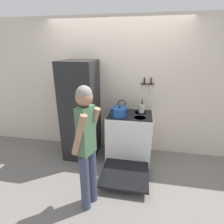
{
  "coord_description": "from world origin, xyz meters",
  "views": [
    {
      "loc": [
        0.49,
        -3.26,
        1.99
      ],
      "look_at": [
        -0.0,
        -0.47,
        0.96
      ],
      "focal_mm": 28.0,
      "sensor_mm": 36.0,
      "label": 1
    }
  ],
  "objects": [
    {
      "name": "dutch_oven_pot",
      "position": [
        0.12,
        -0.44,
        0.97
      ],
      "size": [
        0.32,
        0.28,
        0.19
      ],
      "color": "#1E4C9E",
      "rests_on": "stove_range"
    },
    {
      "name": "wall_back",
      "position": [
        0.0,
        0.03,
        1.27
      ],
      "size": [
        10.0,
        0.06,
        2.55
      ],
      "color": "beige",
      "rests_on": "ground_plane"
    },
    {
      "name": "ground_plane",
      "position": [
        0.0,
        0.0,
        0.0
      ],
      "size": [
        14.0,
        14.0,
        0.0
      ],
      "primitive_type": "plane",
      "color": "slate"
    },
    {
      "name": "person",
      "position": [
        -0.12,
        -1.52,
        0.93
      ],
      "size": [
        0.34,
        0.39,
        1.63
      ],
      "rotation": [
        0.0,
        0.0,
        1.23
      ],
      "color": "#38425B",
      "rests_on": "ground_plane"
    },
    {
      "name": "tea_kettle",
      "position": [
        0.13,
        -0.19,
        0.95
      ],
      "size": [
        0.24,
        0.19,
        0.23
      ],
      "color": "black",
      "rests_on": "stove_range"
    },
    {
      "name": "utensil_jar",
      "position": [
        0.5,
        -0.18,
        0.96
      ],
      "size": [
        0.1,
        0.1,
        0.27
      ],
      "color": "silver",
      "rests_on": "stove_range"
    },
    {
      "name": "refrigerator",
      "position": [
        -0.61,
        -0.34,
        0.91
      ],
      "size": [
        0.59,
        0.7,
        1.81
      ],
      "color": "black",
      "rests_on": "ground_plane"
    },
    {
      "name": "stove_range",
      "position": [
        0.3,
        -0.36,
        0.44
      ],
      "size": [
        0.8,
        1.34,
        0.88
      ],
      "color": "white",
      "rests_on": "ground_plane"
    },
    {
      "name": "wall_knife_strip",
      "position": [
        0.58,
        -0.02,
        1.39
      ],
      "size": [
        0.24,
        0.03,
        0.28
      ],
      "color": "brown"
    }
  ]
}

